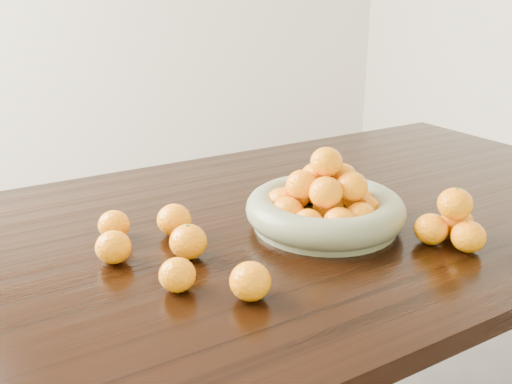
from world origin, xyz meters
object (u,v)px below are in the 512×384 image
fruit_bowl (325,206)px  dining_table (264,259)px  loose_orange_0 (188,242)px  orange_pyramid (453,222)px

fruit_bowl → dining_table: bearing=138.5°
dining_table → loose_orange_0: 0.25m
orange_pyramid → loose_orange_0: 0.51m
loose_orange_0 → dining_table: bearing=19.4°
orange_pyramid → fruit_bowl: bearing=129.3°
fruit_bowl → orange_pyramid: bearing=-50.7°
dining_table → fruit_bowl: 0.19m
orange_pyramid → dining_table: bearing=132.4°
orange_pyramid → loose_orange_0: bearing=156.0°
dining_table → orange_pyramid: bearing=-47.6°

